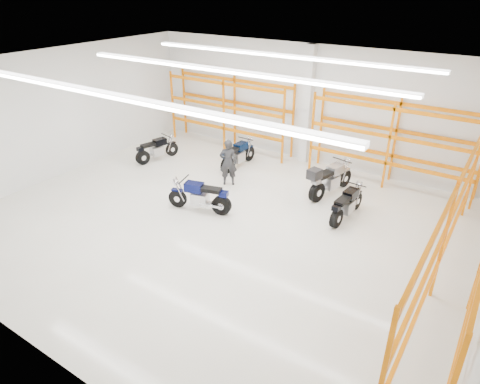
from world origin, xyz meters
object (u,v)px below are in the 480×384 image
Objects in this scene: motorcycle_back_c at (328,180)px; structural_column at (307,106)px; standing_man at (228,162)px; motorcycle_main at (202,197)px; motorcycle_back_a at (155,150)px; motorcycle_back_b at (237,156)px; motorcycle_back_d at (346,205)px.

motorcycle_back_c is 3.55m from structural_column.
structural_column is (1.26, 3.49, 1.41)m from standing_man.
motorcycle_main is 1.09× the size of motorcycle_back_a.
motorcycle_back_b is 0.89× the size of motorcycle_back_c.
motorcycle_back_a is 3.34m from motorcycle_back_b.
motorcycle_back_c is at bearing 48.13° from motorcycle_main.
motorcycle_back_b is at bearing -100.94° from standing_man.
motorcycle_back_c reaches higher than motorcycle_back_d.
motorcycle_main is 1.24× the size of standing_man.
motorcycle_main is at bearing -98.42° from structural_column.
standing_man is at bearing -3.26° from motorcycle_back_a.
motorcycle_back_c reaches higher than motorcycle_back_b.
motorcycle_back_d is (8.08, -0.26, 0.01)m from motorcycle_back_a.
motorcycle_back_a is at bearing 151.22° from motorcycle_main.
structural_column is at bearing 130.29° from motorcycle_back_c.
motorcycle_back_d is (4.97, -1.49, -0.02)m from motorcycle_back_b.
motorcycle_back_b is 1.60m from standing_man.
motorcycle_back_c is 3.48m from standing_man.
standing_man is at bearing 179.31° from motorcycle_back_d.
motorcycle_back_b is 5.19m from motorcycle_back_d.
motorcycle_back_d is at bearing -46.90° from motorcycle_back_c.
motorcycle_back_c is (2.85, 3.17, 0.09)m from motorcycle_main.
structural_column reaches higher than standing_man.
standing_man is at bearing 102.02° from motorcycle_main.
motorcycle_main is 1.00× the size of motorcycle_back_b.
motorcycle_back_a is at bearing -36.78° from standing_man.
motorcycle_back_c is 1.17× the size of motorcycle_back_d.
motorcycle_back_c is 1.39× the size of standing_man.
standing_man is at bearing -67.42° from motorcycle_back_b.
motorcycle_back_c reaches higher than motorcycle_main.
motorcycle_back_b is at bearing 163.29° from motorcycle_back_d.
structural_column reaches higher than motorcycle_back_a.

